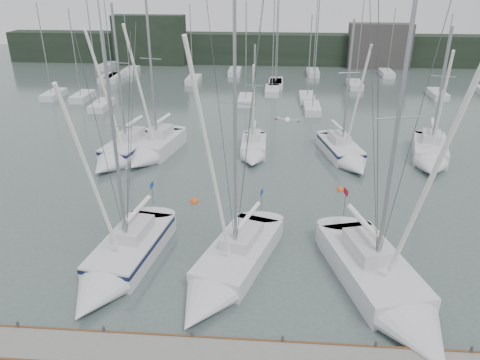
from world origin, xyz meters
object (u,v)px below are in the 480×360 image
Objects in this scene: sailboat_near_left at (117,265)px; buoy_b at (340,190)px; sailboat_near_right at (391,296)px; sailboat_mid_a at (121,153)px; sailboat_mid_b at (152,150)px; sailboat_mid_e at (431,156)px; buoy_a at (194,202)px; sailboat_mid_c at (253,151)px; sailboat_mid_d at (346,155)px; sailboat_near_center at (223,275)px.

buoy_b is (13.36, 11.64, -0.59)m from sailboat_near_left.
sailboat_near_right is (14.25, -1.55, 0.02)m from sailboat_near_left.
sailboat_mid_b is (2.42, 1.00, -0.03)m from sailboat_mid_a.
sailboat_mid_e is 19.46× the size of buoy_a.
sailboat_mid_d is at bearing -4.66° from sailboat_mid_c.
buoy_a is (5.12, -8.22, -0.65)m from sailboat_mid_b.
sailboat_mid_b is at bearing 34.53° from sailboat_mid_a.
sailboat_mid_b reaches higher than sailboat_mid_d.
sailboat_near_left is 17.73m from buoy_b.
sailboat_mid_a reaches higher than sailboat_mid_d.
sailboat_mid_a is 26.42× the size of buoy_b.
sailboat_near_left is 14.34m from sailboat_near_right.
sailboat_near_center is (5.81, -0.34, -0.07)m from sailboat_near_left.
buoy_b is (-0.89, 13.19, -0.61)m from sailboat_near_right.
sailboat_near_left is at bearing -142.55° from sailboat_mid_d.
sailboat_mid_d is 7.13m from sailboat_mid_e.
sailboat_near_center is at bearing -117.58° from sailboat_mid_e.
sailboat_mid_d is (0.23, 18.99, -0.03)m from sailboat_near_right.
sailboat_near_right is 13.24m from buoy_b.
sailboat_mid_b is at bearing 133.12° from sailboat_near_center.
sailboat_mid_b is 1.13× the size of sailboat_mid_d.
sailboat_mid_e reaches higher than buoy_a.
sailboat_mid_d reaches higher than buoy_a.
sailboat_near_left is 9.29m from buoy_a.
sailboat_near_right reaches higher than sailboat_mid_a.
buoy_b is at bearing -130.38° from sailboat_mid_e.
sailboat_near_right is 1.30× the size of sailboat_mid_e.
buoy_a is at bearing 126.42° from sailboat_near_center.
sailboat_near_center is 18.32m from sailboat_mid_c.
sailboat_mid_d is at bearing 36.13° from buoy_a.
sailboat_mid_b is 8.93m from sailboat_mid_c.
sailboat_mid_a reaches higher than sailboat_mid_c.
sailboat_mid_b is (-16.65, 18.63, 0.04)m from sailboat_near_right.
buoy_a is (-11.53, 10.41, -0.61)m from sailboat_near_right.
sailboat_mid_d reaches higher than sailboat_mid_e.
sailboat_mid_e is (21.61, 17.60, 0.02)m from sailboat_near_left.
sailboat_mid_b reaches higher than sailboat_mid_a.
sailboat_mid_e is at bearing 66.54° from sailboat_near_center.
sailboat_near_left reaches higher than sailboat_mid_d.
sailboat_mid_d is 1.04× the size of sailboat_mid_e.
sailboat_mid_a is 19.35m from sailboat_mid_d.
buoy_a reaches higher than buoy_b.
sailboat_mid_a is 10.46m from buoy_a.
sailboat_mid_a is 2.62m from sailboat_mid_b.
sailboat_mid_b is at bearing 116.23° from sailboat_near_right.
sailboat_near_left is 26.46× the size of buoy_b.
sailboat_near_right reaches higher than sailboat_mid_c.
sailboat_near_right reaches higher than sailboat_mid_e.
sailboat_mid_d is (8.00, -0.51, 0.07)m from sailboat_mid_c.
sailboat_mid_b is (-8.21, 17.43, 0.13)m from sailboat_near_center.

